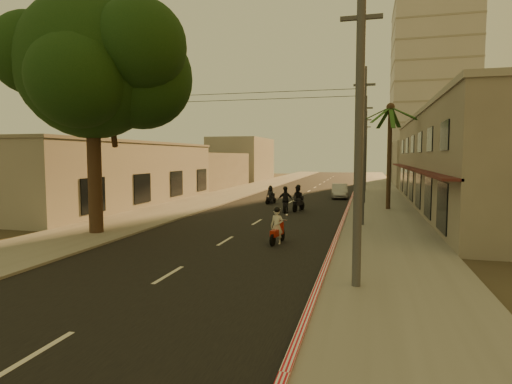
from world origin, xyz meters
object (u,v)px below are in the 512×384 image
broadleaf_tree (100,67)px  scooter_mid_b (285,201)px  scooter_red (277,227)px  parked_car (340,191)px  palm_tree (390,113)px  scooter_mid_a (298,199)px  scooter_far_a (270,196)px

broadleaf_tree → scooter_mid_b: size_ratio=6.27×
scooter_red → parked_car: size_ratio=0.42×
scooter_red → parked_car: scooter_red is taller
palm_tree → scooter_mid_a: (-6.38, -2.14, -6.25)m
scooter_mid_a → parked_car: bearing=91.9°
palm_tree → scooter_mid_a: bearing=-161.4°
broadleaf_tree → scooter_far_a: broadleaf_tree is taller
broadleaf_tree → scooter_far_a: (5.22, 15.81, -7.76)m
palm_tree → parked_car: (-4.08, 8.56, -6.47)m
scooter_mid_a → scooter_far_a: 5.09m
palm_tree → scooter_mid_a: palm_tree is taller
scooter_red → scooter_mid_a: 11.87m
scooter_mid_a → scooter_red: bearing=-71.6°
scooter_red → scooter_mid_b: bearing=107.5°
broadleaf_tree → scooter_far_a: size_ratio=7.68×
broadleaf_tree → scooter_mid_b: 15.05m
scooter_mid_b → scooter_far_a: size_ratio=1.22×
scooter_mid_b → scooter_far_a: scooter_mid_b is taller
palm_tree → scooter_mid_b: size_ratio=4.25×
palm_tree → scooter_far_a: palm_tree is taller
scooter_far_a → parked_car: size_ratio=0.37×
broadleaf_tree → scooter_far_a: 18.37m
scooter_mid_a → scooter_mid_b: (-0.77, -1.08, -0.03)m
scooter_far_a → parked_car: scooter_far_a is taller
broadleaf_tree → scooter_red: broadleaf_tree is taller
broadleaf_tree → scooter_mid_a: (8.23, 11.71, -7.58)m
scooter_mid_b → scooter_far_a: (-2.24, 5.18, -0.14)m
scooter_mid_b → parked_car: (3.07, 11.79, -0.18)m
broadleaf_tree → palm_tree: size_ratio=1.48×
scooter_red → scooter_far_a: 16.40m
scooter_red → parked_car: bearing=95.2°
scooter_red → scooter_mid_b: scooter_mid_b is taller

